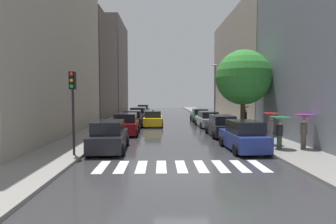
% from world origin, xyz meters
% --- Properties ---
extents(ground_plane, '(28.00, 72.00, 0.04)m').
position_xyz_m(ground_plane, '(0.00, 24.00, -0.02)').
color(ground_plane, '#303033').
extents(sidewalk_left, '(3.00, 72.00, 0.15)m').
position_xyz_m(sidewalk_left, '(-6.50, 24.00, 0.07)').
color(sidewalk_left, gray).
rests_on(sidewalk_left, ground).
extents(sidewalk_right, '(3.00, 72.00, 0.15)m').
position_xyz_m(sidewalk_right, '(6.50, 24.00, 0.07)').
color(sidewalk_right, gray).
rests_on(sidewalk_right, ground).
extents(crosswalk_stripes, '(7.65, 2.20, 0.01)m').
position_xyz_m(crosswalk_stripes, '(-0.00, 1.10, 0.01)').
color(crosswalk_stripes, silver).
rests_on(crosswalk_stripes, ground).
extents(building_left_near, '(6.00, 19.32, 17.59)m').
position_xyz_m(building_left_near, '(-11.00, 10.79, 8.79)').
color(building_left_near, '#9E9384').
rests_on(building_left_near, ground).
extents(building_left_mid, '(6.00, 13.47, 13.72)m').
position_xyz_m(building_left_mid, '(-11.00, 27.74, 6.86)').
color(building_left_mid, '#564C47').
rests_on(building_left_mid, ground).
extents(building_left_far, '(6.00, 13.20, 17.05)m').
position_xyz_m(building_left_far, '(-11.00, 41.80, 8.53)').
color(building_left_far, '#564C47').
rests_on(building_left_far, ground).
extents(building_right_near, '(6.00, 13.61, 14.85)m').
position_xyz_m(building_right_near, '(11.00, 7.31, 7.42)').
color(building_right_near, slate).
rests_on(building_right_near, ground).
extents(building_right_mid, '(6.00, 19.80, 13.75)m').
position_xyz_m(building_right_mid, '(11.00, 24.22, 6.87)').
color(building_right_mid, '#9E9384').
rests_on(building_right_mid, ground).
extents(parked_car_left_nearest, '(2.27, 4.65, 1.76)m').
position_xyz_m(parked_car_left_nearest, '(-3.97, 4.84, 0.82)').
color(parked_car_left_nearest, black).
rests_on(parked_car_left_nearest, ground).
extents(parked_car_left_second, '(2.23, 4.24, 1.77)m').
position_xyz_m(parked_car_left_second, '(-3.79, 11.35, 0.82)').
color(parked_car_left_second, maroon).
rests_on(parked_car_left_second, ground).
extents(parked_car_left_third, '(2.25, 4.80, 1.67)m').
position_xyz_m(parked_car_left_third, '(-3.84, 17.18, 0.78)').
color(parked_car_left_third, black).
rests_on(parked_car_left_third, ground).
extents(parked_car_left_fourth, '(2.28, 4.86, 1.74)m').
position_xyz_m(parked_car_left_fourth, '(-3.80, 22.84, 0.81)').
color(parked_car_left_fourth, '#474C51').
rests_on(parked_car_left_fourth, ground).
extents(parked_car_left_fifth, '(2.03, 4.58, 1.54)m').
position_xyz_m(parked_car_left_fifth, '(-3.93, 29.25, 0.73)').
color(parked_car_left_fifth, silver).
rests_on(parked_car_left_fifth, ground).
extents(parked_car_left_sixth, '(2.16, 4.32, 1.65)m').
position_xyz_m(parked_car_left_sixth, '(-3.85, 35.22, 0.77)').
color(parked_car_left_sixth, '#474C51').
rests_on(parked_car_left_sixth, ground).
extents(parked_car_right_nearest, '(2.13, 4.30, 1.77)m').
position_xyz_m(parked_car_right_nearest, '(3.91, 4.58, 0.82)').
color(parked_car_right_nearest, navy).
rests_on(parked_car_right_nearest, ground).
extents(parked_car_right_second, '(2.06, 4.60, 1.67)m').
position_xyz_m(parked_car_right_second, '(3.93, 10.29, 0.78)').
color(parked_car_right_second, black).
rests_on(parked_car_right_second, ground).
extents(parked_car_right_third, '(2.20, 4.77, 1.60)m').
position_xyz_m(parked_car_right_third, '(3.92, 16.67, 0.75)').
color(parked_car_right_third, '#B2B7BF').
rests_on(parked_car_right_third, ground).
extents(parked_car_right_fourth, '(2.12, 4.36, 1.58)m').
position_xyz_m(parked_car_right_fourth, '(3.93, 22.30, 0.74)').
color(parked_car_right_fourth, '#0C4C2D').
rests_on(parked_car_right_fourth, ground).
extents(taxi_midroad, '(2.07, 4.51, 1.81)m').
position_xyz_m(taxi_midroad, '(-1.72, 17.48, 0.76)').
color(taxi_midroad, yellow).
rests_on(taxi_midroad, ground).
extents(pedestrian_foreground, '(1.09, 1.09, 1.99)m').
position_xyz_m(pedestrian_foreground, '(7.39, 4.38, 1.64)').
color(pedestrian_foreground, brown).
rests_on(pedestrian_foreground, sidewalk_right).
extents(pedestrian_near_tree, '(0.97, 0.97, 1.99)m').
position_xyz_m(pedestrian_near_tree, '(5.96, 5.68, 1.58)').
color(pedestrian_near_tree, gray).
rests_on(pedestrian_near_tree, sidewalk_right).
extents(pedestrian_by_kerb, '(0.92, 0.92, 2.12)m').
position_xyz_m(pedestrian_by_kerb, '(6.60, 12.89, 1.64)').
color(pedestrian_by_kerb, black).
rests_on(pedestrian_by_kerb, sidewalk_right).
extents(pedestrian_far_side, '(1.18, 1.18, 1.85)m').
position_xyz_m(pedestrian_far_side, '(5.98, 4.40, 1.58)').
color(pedestrian_far_side, '#38513D').
rests_on(pedestrian_far_side, sidewalk_right).
extents(street_tree_right, '(4.54, 4.54, 6.85)m').
position_xyz_m(street_tree_right, '(5.92, 11.35, 4.71)').
color(street_tree_right, '#513823').
rests_on(street_tree_right, sidewalk_right).
extents(traffic_light_left_corner, '(0.30, 0.42, 4.30)m').
position_xyz_m(traffic_light_left_corner, '(-5.45, 3.05, 3.29)').
color(traffic_light_left_corner, black).
rests_on(traffic_light_left_corner, sidewalk_left).
extents(lamp_post_right, '(0.60, 0.28, 6.79)m').
position_xyz_m(lamp_post_right, '(5.55, 21.08, 4.07)').
color(lamp_post_right, '#595B60').
rests_on(lamp_post_right, sidewalk_right).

